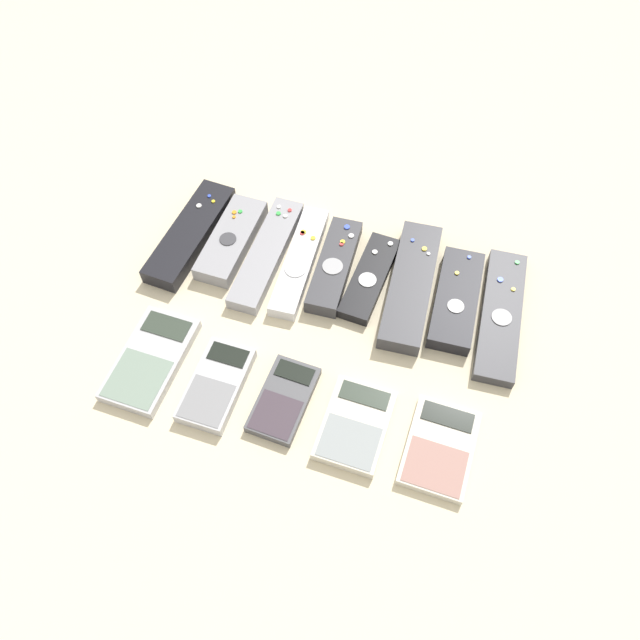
# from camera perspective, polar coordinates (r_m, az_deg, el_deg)

# --- Properties ---
(ground_plane) EXTENTS (3.00, 3.00, 0.00)m
(ground_plane) POSITION_cam_1_polar(r_m,az_deg,el_deg) (0.87, -0.71, -2.36)
(ground_plane) COLOR beige
(remote_0) EXTENTS (0.07, 0.21, 0.03)m
(remote_0) POSITION_cam_1_polar(r_m,az_deg,el_deg) (0.99, -11.75, 7.74)
(remote_0) COLOR black
(remote_0) RESTS_ON ground_plane
(remote_1) EXTENTS (0.06, 0.16, 0.03)m
(remote_1) POSITION_cam_1_polar(r_m,az_deg,el_deg) (0.97, -8.09, 7.28)
(remote_1) COLOR gray
(remote_1) RESTS_ON ground_plane
(remote_2) EXTENTS (0.05, 0.21, 0.02)m
(remote_2) POSITION_cam_1_polar(r_m,az_deg,el_deg) (0.95, -4.88, 6.09)
(remote_2) COLOR gray
(remote_2) RESTS_ON ground_plane
(remote_3) EXTENTS (0.05, 0.20, 0.02)m
(remote_3) POSITION_cam_1_polar(r_m,az_deg,el_deg) (0.94, -1.85, 5.41)
(remote_3) COLOR silver
(remote_3) RESTS_ON ground_plane
(remote_4) EXTENTS (0.06, 0.17, 0.03)m
(remote_4) POSITION_cam_1_polar(r_m,az_deg,el_deg) (0.93, 1.33, 4.98)
(remote_4) COLOR #333338
(remote_4) RESTS_ON ground_plane
(remote_5) EXTENTS (0.06, 0.16, 0.02)m
(remote_5) POSITION_cam_1_polar(r_m,az_deg,el_deg) (0.92, 4.57, 3.90)
(remote_5) COLOR black
(remote_5) RESTS_ON ground_plane
(remote_6) EXTENTS (0.07, 0.22, 0.03)m
(remote_6) POSITION_cam_1_polar(r_m,az_deg,el_deg) (0.92, 8.30, 3.17)
(remote_6) COLOR #333338
(remote_6) RESTS_ON ground_plane
(remote_7) EXTENTS (0.07, 0.17, 0.03)m
(remote_7) POSITION_cam_1_polar(r_m,az_deg,el_deg) (0.92, 12.35, 1.86)
(remote_7) COLOR black
(remote_7) RESTS_ON ground_plane
(remote_8) EXTENTS (0.07, 0.22, 0.02)m
(remote_8) POSITION_cam_1_polar(r_m,az_deg,el_deg) (0.92, 16.20, 0.46)
(remote_8) COLOR #333338
(remote_8) RESTS_ON ground_plane
(calculator_0) EXTENTS (0.08, 0.15, 0.02)m
(calculator_0) POSITION_cam_1_polar(r_m,az_deg,el_deg) (0.88, -15.22, -3.51)
(calculator_0) COLOR #B2B2B7
(calculator_0) RESTS_ON ground_plane
(calculator_1) EXTENTS (0.07, 0.13, 0.02)m
(calculator_1) POSITION_cam_1_polar(r_m,az_deg,el_deg) (0.84, -9.45, -5.86)
(calculator_1) COLOR #B2B2B7
(calculator_1) RESTS_ON ground_plane
(calculator_2) EXTENTS (0.07, 0.12, 0.02)m
(calculator_2) POSITION_cam_1_polar(r_m,az_deg,el_deg) (0.82, -3.33, -7.26)
(calculator_2) COLOR #4C4C51
(calculator_2) RESTS_ON ground_plane
(calculator_3) EXTENTS (0.08, 0.12, 0.02)m
(calculator_3) POSITION_cam_1_polar(r_m,az_deg,el_deg) (0.80, 3.25, -9.56)
(calculator_3) COLOR beige
(calculator_3) RESTS_ON ground_plane
(calculator_4) EXTENTS (0.08, 0.12, 0.01)m
(calculator_4) POSITION_cam_1_polar(r_m,az_deg,el_deg) (0.81, 10.88, -11.38)
(calculator_4) COLOR beige
(calculator_4) RESTS_ON ground_plane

